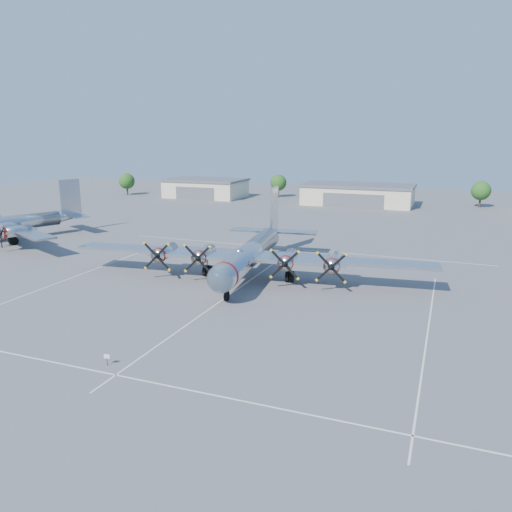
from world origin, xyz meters
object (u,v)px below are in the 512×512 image
(tree_west, at_px, (278,183))
(tree_east, at_px, (481,191))
(hangar_west, at_px, (206,188))
(tree_far_west, at_px, (127,181))
(main_bomber_b29, at_px, (252,275))
(info_placard, at_px, (107,358))
(bomber_west, at_px, (14,240))
(hangar_center, at_px, (358,194))

(tree_west, xyz_separation_m, tree_east, (55.00, -2.00, 0.00))
(hangar_west, xyz_separation_m, tree_far_west, (-25.00, -3.96, 1.51))
(tree_west, xyz_separation_m, main_bomber_b29, (24.26, -81.89, -4.22))
(hangar_west, distance_m, info_placard, 111.56)
(tree_far_west, xyz_separation_m, bomber_west, (21.56, -64.09, -4.22))
(tree_east, bearing_deg, hangar_west, -175.40)
(hangar_center, xyz_separation_m, bomber_west, (-48.44, -68.05, -2.71))
(bomber_west, bearing_deg, hangar_center, 77.65)
(main_bomber_b29, bearing_deg, tree_east, 62.07)
(hangar_west, xyz_separation_m, bomber_west, (-3.44, -68.05, -2.71))
(hangar_west, xyz_separation_m, info_placard, (43.31, -102.79, -2.05))
(hangar_west, distance_m, main_bomber_b29, 86.14)
(hangar_center, bearing_deg, hangar_west, 180.00)
(tree_west, bearing_deg, tree_east, -2.08)
(tree_far_west, bearing_deg, hangar_west, 9.01)
(tree_far_west, distance_m, info_placard, 120.19)
(tree_west, relative_size, tree_east, 1.00)
(tree_east, xyz_separation_m, bomber_west, (-78.44, -74.09, -4.22))
(tree_west, relative_size, main_bomber_b29, 0.14)
(tree_far_west, bearing_deg, main_bomber_b29, -45.26)
(main_bomber_b29, distance_m, bomber_west, 48.05)
(hangar_center, height_order, tree_far_west, tree_far_west)
(hangar_center, relative_size, tree_far_west, 4.31)
(tree_west, bearing_deg, bomber_west, -107.12)
(hangar_center, distance_m, tree_east, 30.64)
(info_placard, bearing_deg, hangar_west, 104.01)
(hangar_center, relative_size, info_placard, 30.35)
(hangar_west, bearing_deg, info_placard, -67.15)
(tree_east, bearing_deg, tree_far_west, -174.29)
(tree_far_west, distance_m, main_bomber_b29, 98.49)
(tree_far_west, relative_size, tree_west, 1.00)
(bomber_west, bearing_deg, tree_far_west, 131.69)
(main_bomber_b29, relative_size, info_placard, 49.35)
(tree_far_west, height_order, tree_east, same)
(tree_far_west, xyz_separation_m, tree_west, (45.00, 12.00, 0.00))
(main_bomber_b29, bearing_deg, hangar_west, 114.05)
(hangar_west, xyz_separation_m, tree_east, (75.00, 6.04, 1.51))
(hangar_center, xyz_separation_m, tree_west, (-25.00, 8.04, 1.51))
(hangar_west, height_order, tree_west, tree_west)
(main_bomber_b29, bearing_deg, tree_far_west, 127.86)
(tree_east, height_order, info_placard, tree_east)
(hangar_west, xyz_separation_m, main_bomber_b29, (44.26, -73.85, -2.71))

